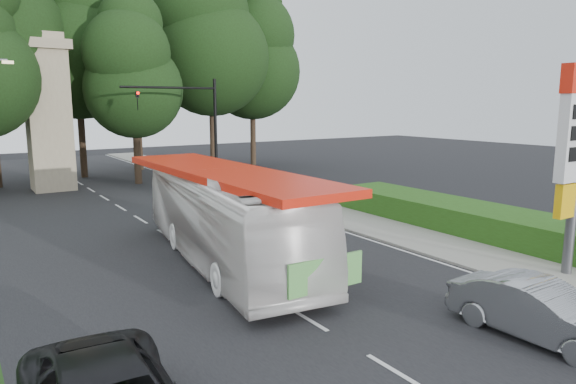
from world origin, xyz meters
TOP-DOWN VIEW (x-y plane):
  - road_surface at (0.00, 12.00)m, footprint 14.00×80.00m
  - sidewalk_right at (8.50, 12.00)m, footprint 3.00×80.00m
  - hedge at (11.50, 8.00)m, footprint 3.00×14.00m
  - traffic_signal_mast at (5.68, 24.00)m, footprint 6.10×0.35m
  - monument at (-2.00, 30.00)m, footprint 3.00×3.00m
  - tree_center_right at (1.00, 35.00)m, footprint 9.24×9.24m
  - tree_east_near at (6.00, 37.00)m, footprint 8.12×8.12m
  - tree_east_mid at (11.00, 33.00)m, footprint 9.52×9.52m
  - tree_far_east at (16.00, 35.00)m, footprint 8.68×8.68m
  - tree_monument_right at (3.50, 29.50)m, footprint 6.72×6.72m
  - transit_bus at (0.50, 9.67)m, footprint 4.48×12.39m
  - sedan_silver at (4.05, -0.10)m, footprint 1.73×4.42m

SIDE VIEW (x-z plane):
  - road_surface at x=0.00m, z-range 0.00..0.02m
  - sidewalk_right at x=8.50m, z-range 0.00..0.12m
  - hedge at x=11.50m, z-range 0.00..1.20m
  - sedan_silver at x=4.05m, z-range 0.00..1.43m
  - transit_bus at x=0.50m, z-range 0.00..3.37m
  - traffic_signal_mast at x=5.68m, z-range 1.07..8.27m
  - monument at x=-2.00m, z-range 0.08..10.13m
  - tree_monument_right at x=3.50m, z-range 1.41..14.61m
  - tree_east_near at x=6.00m, z-range 1.71..17.66m
  - tree_far_east at x=16.00m, z-range 1.83..18.88m
  - tree_center_right at x=1.00m, z-range 1.94..20.09m
  - tree_east_mid at x=11.00m, z-range 2.00..20.70m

